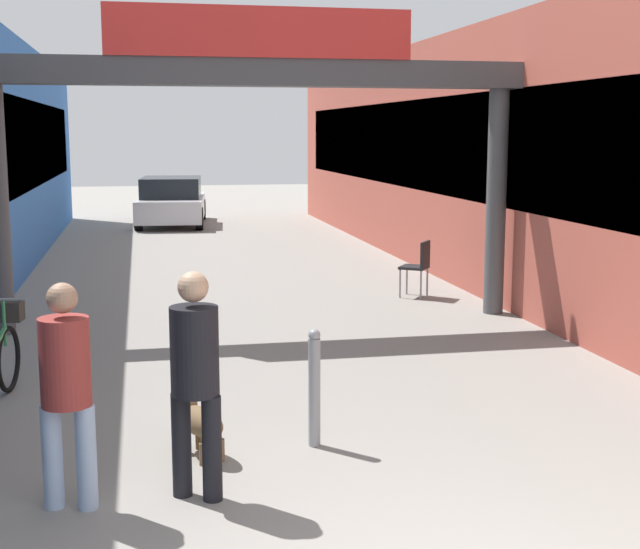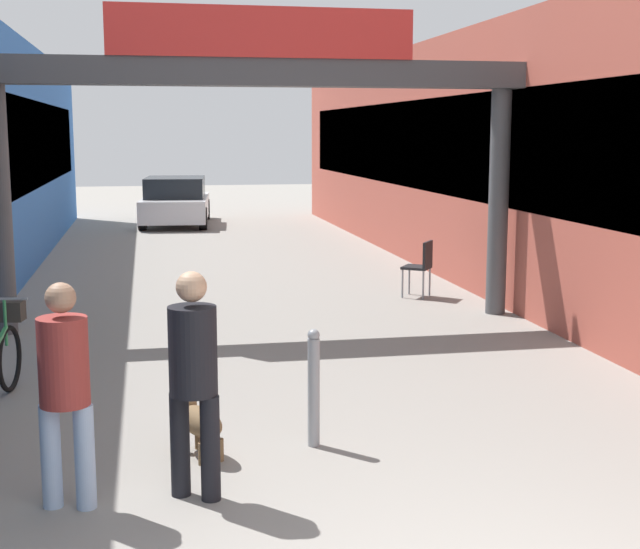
% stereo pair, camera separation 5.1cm
% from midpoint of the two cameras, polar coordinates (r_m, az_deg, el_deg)
% --- Properties ---
extents(storefront_right, '(3.00, 26.00, 4.24)m').
position_cam_midpoint_polar(storefront_right, '(16.08, 13.49, 7.25)').
color(storefront_right, '#B25142').
rests_on(storefront_right, ground_plane).
extents(arcade_sign_gateway, '(7.40, 0.47, 4.16)m').
position_cam_midpoint_polar(arcade_sign_gateway, '(11.91, -3.62, 10.88)').
color(arcade_sign_gateway, '#4C4C4F').
rests_on(arcade_sign_gateway, ground_plane).
extents(pedestrian_with_dog, '(0.47, 0.47, 1.63)m').
position_cam_midpoint_polar(pedestrian_with_dog, '(6.30, -7.88, -6.13)').
color(pedestrian_with_dog, black).
rests_on(pedestrian_with_dog, ground_plane).
extents(pedestrian_companion, '(0.42, 0.42, 1.59)m').
position_cam_midpoint_polar(pedestrian_companion, '(6.32, -15.82, -6.63)').
color(pedestrian_companion, '#A5BFE0').
rests_on(pedestrian_companion, ground_plane).
extents(dog_on_leash, '(0.46, 0.67, 0.47)m').
position_cam_midpoint_polar(dog_on_leash, '(7.30, -7.66, -9.23)').
color(dog_on_leash, brown).
rests_on(dog_on_leash, ground_plane).
extents(bollard_post_metal, '(0.10, 0.10, 0.99)m').
position_cam_midpoint_polar(bollard_post_metal, '(7.38, -0.21, -7.21)').
color(bollard_post_metal, gray).
rests_on(bollard_post_metal, ground_plane).
extents(cafe_chair_black_nearer, '(0.56, 0.56, 0.89)m').
position_cam_midpoint_polar(cafe_chair_black_nearer, '(14.03, 6.61, 0.72)').
color(cafe_chair_black_nearer, gray).
rests_on(cafe_chair_black_nearer, ground_plane).
extents(parked_car_white, '(2.12, 4.15, 1.33)m').
position_cam_midpoint_polar(parked_car_white, '(25.26, -9.16, 4.62)').
color(parked_car_white, silver).
rests_on(parked_car_white, ground_plane).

